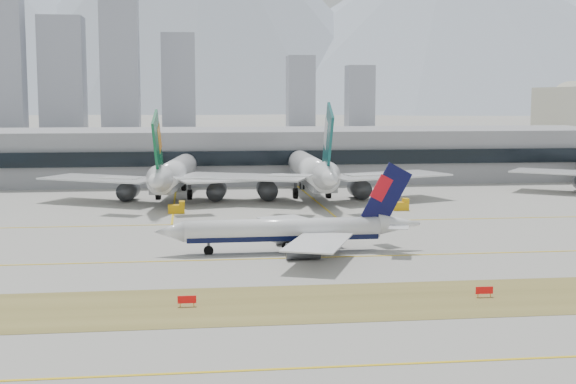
{
  "coord_description": "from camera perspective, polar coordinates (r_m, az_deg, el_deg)",
  "views": [
    {
      "loc": [
        -19.34,
        -125.04,
        24.68
      ],
      "look_at": [
        -1.33,
        18.0,
        7.5
      ],
      "focal_mm": 50.0,
      "sensor_mm": 36.0,
      "label": 1
    }
  ],
  "objects": [
    {
      "name": "mountain_ridge",
      "position": [
        1538.13,
        -5.32,
        12.63
      ],
      "size": [
        2830.0,
        1120.0,
        470.0
      ],
      "color": "#9EA8B7",
      "rests_on": "ground"
    },
    {
      "name": "taxiing_airliner",
      "position": [
        127.73,
        0.34,
        -2.76
      ],
      "size": [
        42.83,
        37.3,
        14.42
      ],
      "rotation": [
        0.0,
        0.0,
        3.15
      ],
      "color": "white",
      "rests_on": "ground"
    },
    {
      "name": "hold_sign_right",
      "position": [
        102.63,
        13.79,
        -6.81
      ],
      "size": [
        2.2,
        0.15,
        1.35
      ],
      "color": "red",
      "rests_on": "ground"
    },
    {
      "name": "hold_sign_left",
      "position": [
        96.04,
        -7.2,
        -7.61
      ],
      "size": [
        2.2,
        0.15,
        1.35
      ],
      "color": "red",
      "rests_on": "ground"
    },
    {
      "name": "widebody_cathay",
      "position": [
        194.61,
        1.76,
        1.38
      ],
      "size": [
        66.95,
        65.31,
        23.86
      ],
      "rotation": [
        0.0,
        0.0,
        1.55
      ],
      "color": "white",
      "rests_on": "ground"
    },
    {
      "name": "terminal",
      "position": [
        241.27,
        -2.56,
        2.71
      ],
      "size": [
        280.0,
        43.1,
        15.0
      ],
      "color": "gray",
      "rests_on": "ground"
    },
    {
      "name": "ground",
      "position": [
        128.92,
        1.59,
        -4.24
      ],
      "size": [
        3000.0,
        3000.0,
        0.0
      ],
      "primitive_type": "plane",
      "color": "#99968F",
      "rests_on": "ground"
    },
    {
      "name": "apron_markings",
      "position": [
        77.69,
        7.79,
        -11.77
      ],
      "size": [
        360.0,
        122.22,
        0.06
      ],
      "color": "brown",
      "rests_on": "ground"
    },
    {
      "name": "gse_c",
      "position": [
        176.89,
        8.04,
        -0.95
      ],
      "size": [
        3.55,
        2.0,
        2.6
      ],
      "color": "#EDAB0C",
      "rests_on": "ground"
    },
    {
      "name": "widebody_eva",
      "position": [
        194.29,
        -8.18,
        1.19
      ],
      "size": [
        62.29,
        61.4,
        22.37
      ],
      "rotation": [
        0.0,
        0.0,
        1.44
      ],
      "color": "white",
      "rests_on": "ground"
    },
    {
      "name": "city_skyline",
      "position": [
        585.58,
        -15.96,
        8.99
      ],
      "size": [
        342.0,
        49.8,
        140.0
      ],
      "color": "#9094A4",
      "rests_on": "ground"
    },
    {
      "name": "gse_b",
      "position": [
        172.24,
        -7.89,
        -1.16
      ],
      "size": [
        3.55,
        2.0,
        2.6
      ],
      "color": "#EDAB0C",
      "rests_on": "ground"
    }
  ]
}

